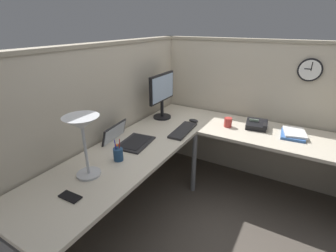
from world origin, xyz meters
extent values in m
plane|color=#4C443D|center=(0.00, 0.00, 0.00)|extent=(6.80, 6.80, 0.00)
cube|color=#B7AD99|center=(-0.36, 0.87, 0.78)|extent=(2.57, 0.10, 1.55)
cube|color=gray|center=(-0.36, 0.87, 1.56)|extent=(2.57, 0.12, 0.03)
cube|color=#B7AD99|center=(0.87, -0.27, 0.78)|extent=(0.10, 2.37, 1.55)
cube|color=gray|center=(0.87, -0.27, 1.56)|extent=(0.12, 2.37, 0.03)
cube|color=beige|center=(-0.38, 0.47, 0.71)|extent=(2.35, 0.66, 0.03)
cube|color=beige|center=(0.47, -0.60, 0.71)|extent=(0.66, 1.49, 0.03)
cylinder|color=slate|center=(0.16, 0.16, 0.35)|extent=(0.05, 0.05, 0.70)
cylinder|color=black|center=(0.30, 0.64, 0.74)|extent=(0.20, 0.20, 0.02)
cylinder|color=black|center=(0.30, 0.64, 0.84)|extent=(0.04, 0.04, 0.20)
cube|color=black|center=(0.30, 0.64, 1.08)|extent=(0.46, 0.03, 0.30)
cube|color=#99B2D1|center=(0.30, 0.62, 1.08)|extent=(0.42, 0.01, 0.26)
cube|color=#232326|center=(-0.38, 0.51, 0.74)|extent=(0.37, 0.28, 0.02)
cube|color=black|center=(-0.38, 0.51, 0.75)|extent=(0.31, 0.21, 0.00)
cube|color=#232326|center=(-0.41, 0.73, 0.77)|extent=(0.35, 0.11, 0.22)
cube|color=silver|center=(-0.40, 0.72, 0.77)|extent=(0.31, 0.09, 0.18)
cube|color=#232326|center=(0.08, 0.26, 0.74)|extent=(0.44, 0.17, 0.02)
ellipsoid|color=#232326|center=(0.36, 0.27, 0.75)|extent=(0.06, 0.10, 0.03)
cylinder|color=#B7BABF|center=(-0.94, 0.50, 0.74)|extent=(0.17, 0.17, 0.02)
cylinder|color=#B7BABF|center=(-0.94, 0.50, 0.93)|extent=(0.02, 0.02, 0.38)
cone|color=#B7BABF|center=(-0.94, 0.50, 1.13)|extent=(0.24, 0.24, 0.09)
cylinder|color=navy|center=(-0.67, 0.45, 0.78)|extent=(0.08, 0.08, 0.10)
cylinder|color=#1E1EB2|center=(-0.69, 0.46, 0.84)|extent=(0.01, 0.02, 0.13)
cylinder|color=#B21E1E|center=(-0.66, 0.44, 0.84)|extent=(0.01, 0.02, 0.13)
cylinder|color=#D8591E|center=(-0.67, 0.46, 0.85)|extent=(0.03, 0.03, 0.01)
cube|color=black|center=(-1.17, 0.41, 0.73)|extent=(0.07, 0.15, 0.01)
cube|color=black|center=(0.52, -0.36, 0.77)|extent=(0.21, 0.22, 0.10)
cube|color=#8CA58C|center=(0.52, -0.33, 0.80)|extent=(0.03, 0.09, 0.04)
cube|color=black|center=(0.53, -0.44, 0.79)|extent=(0.19, 0.06, 0.04)
cube|color=#335999|center=(0.51, -0.70, 0.74)|extent=(0.30, 0.23, 0.02)
cube|color=silver|center=(0.53, -0.71, 0.76)|extent=(0.30, 0.24, 0.02)
cylinder|color=#B2332D|center=(0.42, -0.09, 0.78)|extent=(0.08, 0.08, 0.10)
cylinder|color=black|center=(0.82, -0.72, 1.31)|extent=(0.03, 0.22, 0.22)
cylinder|color=white|center=(0.80, -0.72, 1.31)|extent=(0.00, 0.19, 0.19)
cube|color=black|center=(0.80, -0.70, 1.32)|extent=(0.00, 0.06, 0.01)
cube|color=black|center=(0.80, -0.73, 1.35)|extent=(0.00, 0.01, 0.08)
camera|label=1|loc=(-1.94, -0.73, 1.73)|focal=26.28mm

